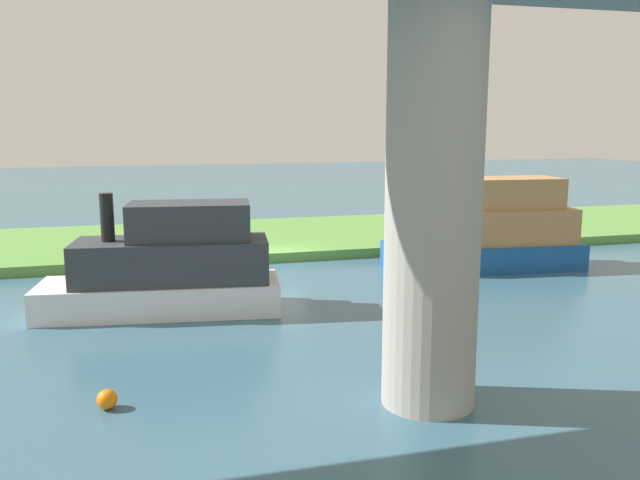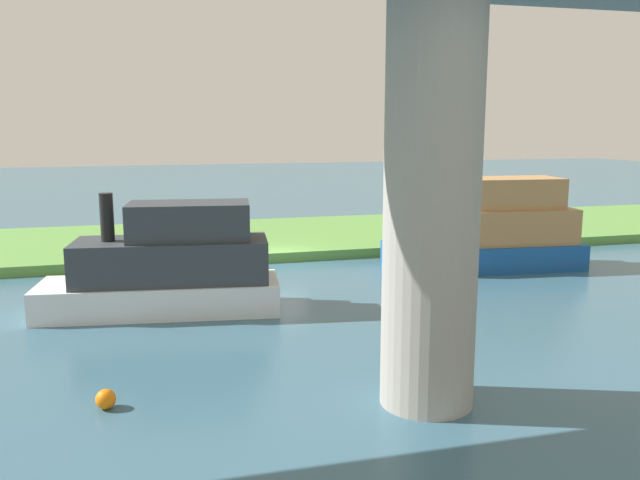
{
  "view_description": "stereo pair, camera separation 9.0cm",
  "coord_description": "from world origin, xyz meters",
  "px_view_note": "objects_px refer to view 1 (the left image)",
  "views": [
    {
      "loc": [
        6.71,
        31.89,
        6.99
      ],
      "look_at": [
        -0.66,
        5.0,
        2.0
      ],
      "focal_mm": 37.09,
      "sensor_mm": 36.0,
      "label": 1
    },
    {
      "loc": [
        6.62,
        31.91,
        6.99
      ],
      "look_at": [
        -0.66,
        5.0,
        2.0
      ],
      "focal_mm": 37.09,
      "sensor_mm": 36.0,
      "label": 2
    }
  ],
  "objects_px": {
    "skiff_small": "(490,232)",
    "person_on_bank": "(167,237)",
    "houseboat_blue": "(168,268)",
    "marker_buoy": "(107,399)",
    "mooring_post": "(162,246)",
    "pontoon_yellow": "(114,276)",
    "bridge_pylon": "(433,205)"
  },
  "relations": [
    {
      "from": "bridge_pylon",
      "to": "skiff_small",
      "type": "bearing_deg",
      "value": -124.63
    },
    {
      "from": "houseboat_blue",
      "to": "person_on_bank",
      "type": "bearing_deg",
      "value": -92.3
    },
    {
      "from": "houseboat_blue",
      "to": "skiff_small",
      "type": "distance_m",
      "value": 15.73
    },
    {
      "from": "pontoon_yellow",
      "to": "marker_buoy",
      "type": "distance_m",
      "value": 12.78
    },
    {
      "from": "skiff_small",
      "to": "marker_buoy",
      "type": "relative_size",
      "value": 19.25
    },
    {
      "from": "person_on_bank",
      "to": "pontoon_yellow",
      "type": "relative_size",
      "value": 0.34
    },
    {
      "from": "bridge_pylon",
      "to": "houseboat_blue",
      "type": "relative_size",
      "value": 1.11
    },
    {
      "from": "mooring_post",
      "to": "marker_buoy",
      "type": "xyz_separation_m",
      "value": [
        1.94,
        16.69,
        -0.72
      ]
    },
    {
      "from": "person_on_bank",
      "to": "pontoon_yellow",
      "type": "bearing_deg",
      "value": 64.84
    },
    {
      "from": "person_on_bank",
      "to": "marker_buoy",
      "type": "xyz_separation_m",
      "value": [
        2.27,
        18.05,
        -0.95
      ]
    },
    {
      "from": "skiff_small",
      "to": "mooring_post",
      "type": "bearing_deg",
      "value": -17.42
    },
    {
      "from": "pontoon_yellow",
      "to": "houseboat_blue",
      "type": "bearing_deg",
      "value": 115.15
    },
    {
      "from": "houseboat_blue",
      "to": "mooring_post",
      "type": "bearing_deg",
      "value": -90.42
    },
    {
      "from": "mooring_post",
      "to": "skiff_small",
      "type": "distance_m",
      "value": 16.02
    },
    {
      "from": "houseboat_blue",
      "to": "skiff_small",
      "type": "height_order",
      "value": "skiff_small"
    },
    {
      "from": "person_on_bank",
      "to": "marker_buoy",
      "type": "bearing_deg",
      "value": 82.84
    },
    {
      "from": "skiff_small",
      "to": "pontoon_yellow",
      "type": "xyz_separation_m",
      "value": [
        17.41,
        -0.87,
        -1.31
      ]
    },
    {
      "from": "skiff_small",
      "to": "person_on_bank",
      "type": "bearing_deg",
      "value": -22.36
    },
    {
      "from": "person_on_bank",
      "to": "pontoon_yellow",
      "type": "height_order",
      "value": "person_on_bank"
    },
    {
      "from": "mooring_post",
      "to": "skiff_small",
      "type": "relative_size",
      "value": 0.1
    },
    {
      "from": "mooring_post",
      "to": "pontoon_yellow",
      "type": "relative_size",
      "value": 0.23
    },
    {
      "from": "skiff_small",
      "to": "marker_buoy",
      "type": "distance_m",
      "value": 20.97
    },
    {
      "from": "marker_buoy",
      "to": "bridge_pylon",
      "type": "bearing_deg",
      "value": 167.71
    },
    {
      "from": "person_on_bank",
      "to": "houseboat_blue",
      "type": "xyz_separation_m",
      "value": [
        0.39,
        9.71,
        0.46
      ]
    },
    {
      "from": "mooring_post",
      "to": "houseboat_blue",
      "type": "bearing_deg",
      "value": 89.58
    },
    {
      "from": "bridge_pylon",
      "to": "person_on_bank",
      "type": "distance_m",
      "value": 20.86
    },
    {
      "from": "houseboat_blue",
      "to": "marker_buoy",
      "type": "xyz_separation_m",
      "value": [
        1.88,
        8.34,
        -1.41
      ]
    },
    {
      "from": "skiff_small",
      "to": "pontoon_yellow",
      "type": "relative_size",
      "value": 2.39
    },
    {
      "from": "bridge_pylon",
      "to": "mooring_post",
      "type": "relative_size",
      "value": 10.72
    },
    {
      "from": "bridge_pylon",
      "to": "pontoon_yellow",
      "type": "distance_m",
      "value": 17.17
    },
    {
      "from": "bridge_pylon",
      "to": "marker_buoy",
      "type": "height_order",
      "value": "bridge_pylon"
    },
    {
      "from": "bridge_pylon",
      "to": "houseboat_blue",
      "type": "bearing_deg",
      "value": -59.43
    }
  ]
}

